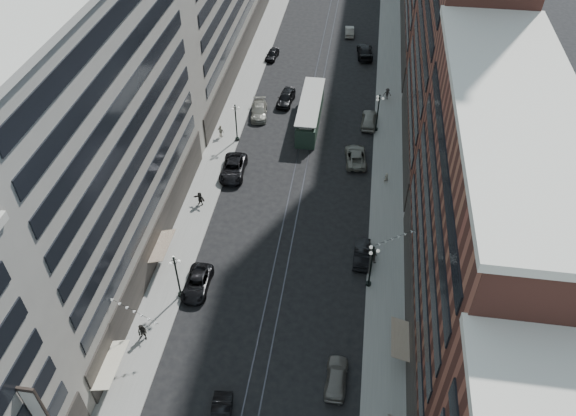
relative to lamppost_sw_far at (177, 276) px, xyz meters
The scene contains 29 objects.
ground 33.44m from the lamppost_sw_far, 73.96° to the left, with size 220.00×220.00×0.00m, color black.
sidewalk_west 42.15m from the lamppost_sw_far, 92.45° to the left, with size 4.00×180.00×0.15m, color gray.
sidewalk_east 46.70m from the lamppost_sw_far, 64.31° to the left, with size 4.00×180.00×0.15m, color gray.
rail_west 42.96m from the lamppost_sw_far, 78.56° to the left, with size 0.12×180.00×0.02m, color #2D2D33.
rail_east 43.26m from the lamppost_sw_far, 76.74° to the left, with size 0.12×180.00×0.02m, color #2D2D33.
building_west_mid 14.31m from the lamppost_sw_far, 147.34° to the left, with size 8.00×36.00×28.00m, color gray.
building_east_mid 27.67m from the lamppost_sw_far, ahead, with size 8.00×30.00×24.00m, color brown.
lamppost_sw_far is the anchor object (origin of this frame).
lamppost_sw_mid 27.00m from the lamppost_sw_far, 90.00° to the left, with size 1.03×1.14×5.52m.
lamppost_se_far 18.83m from the lamppost_sw_far, 12.26° to the left, with size 1.03×1.14×5.52m.
lamppost_se_mid 36.91m from the lamppost_sw_far, 60.10° to the left, with size 1.03×1.14×5.52m.
streetcar 34.00m from the lamppost_sw_far, 74.28° to the left, with size 2.87×12.96×3.58m.
car_2 3.02m from the lamppost_sw_far, 42.06° to the left, with size 2.41×5.22×1.45m, color black.
car_4 17.75m from the lamppost_sw_far, 24.62° to the right, with size 1.84×4.56×1.56m, color #67635C.
pedestrian_2 6.11m from the lamppost_sw_far, 109.39° to the right, with size 0.94×0.52×1.94m, color black.
car_7 20.06m from the lamppost_sw_far, 87.06° to the left, with size 2.83×6.14×1.71m, color black.
car_8 33.69m from the lamppost_sw_far, 86.92° to the left, with size 2.21×5.43×1.58m, color gray.
car_9 51.13m from the lamppost_sw_far, 89.10° to the left, with size 1.66×4.14×1.41m, color black.
car_10 19.29m from the lamppost_sw_far, 23.72° to the left, with size 1.64×4.70×1.55m, color black.
car_11 29.52m from the lamppost_sw_far, 57.06° to the left, with size 2.56×5.54×1.54m, color slate.
car_12 56.35m from the lamppost_sw_far, 73.49° to the left, with size 2.47×6.08×1.76m, color black.
car_13 37.91m from the lamppost_sw_far, 82.27° to the left, with size 2.10×5.21×1.77m, color black.
car_14 63.11m from the lamppost_sw_far, 78.11° to the left, with size 1.51×4.34×1.43m, color gray.
pedestrian_5 13.80m from the lamppost_sw_far, 96.53° to the left, with size 1.62×0.46×1.74m, color black.
pedestrian_6 27.58m from the lamppost_sw_far, 94.83° to the left, with size 1.03×0.47×1.76m, color #9C9682.
pedestrian_7 20.27m from the lamppost_sw_far, 21.38° to the left, with size 0.83×0.46×1.71m, color black.
pedestrian_8 28.78m from the lamppost_sw_far, 46.08° to the left, with size 0.55×0.36×1.50m, color #A8A08B.
pedestrian_9 45.08m from the lamppost_sw_far, 63.89° to the left, with size 1.13×0.47×1.75m, color black.
car_extra_0 37.73m from the lamppost_sw_far, 62.52° to the left, with size 2.05×5.10×1.74m, color slate.
Camera 1 is at (6.37, -5.77, 43.86)m, focal length 35.00 mm.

